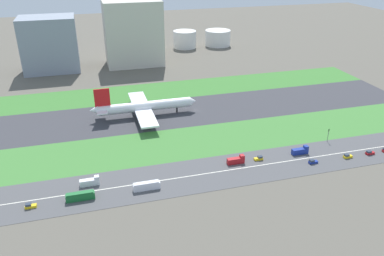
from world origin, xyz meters
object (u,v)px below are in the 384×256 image
Objects in this scene: airliner at (143,107)px; car_1 at (370,153)px; truck_0 at (90,182)px; fuel_tank_centre at (185,39)px; car_5 at (348,156)px; car_2 at (313,162)px; bus_1 at (80,196)px; traffic_light at (328,134)px; car_4 at (30,206)px; hangar_building at (133,33)px; fuel_tank_west at (150,42)px; truck_2 at (300,151)px; terminal_building at (50,44)px; truck_1 at (236,160)px; fuel_tank_east at (218,38)px; bus_0 at (147,186)px; car_3 at (259,158)px.

airliner is 14.77× the size of car_1.
fuel_tank_centre reaches higher than truck_0.
car_2 is (-19.30, 0.00, 0.00)m from car_5.
car_5 is at bearing -85.09° from fuel_tank_centre.
bus_1 is 128.86m from traffic_light.
car_2 is at bearing -89.74° from fuel_tank_centre.
car_1 is at bearing -180.00° from car_4.
bus_1 is 199.99m from hangar_building.
fuel_tank_centre is at bearing -82.02° from car_1.
fuel_tank_west reaches higher than traffic_light.
car_1 is at bearing -16.77° from truck_2.
truck_0 is 184.46m from terminal_building.
traffic_light is 0.17× the size of terminal_building.
bus_1 is at bearing -172.14° from truck_1.
fuel_tank_east reaches higher than truck_0.
car_5 is at bearing -26.19° from truck_2.
car_1 is 0.19× the size of fuel_tank_centre.
fuel_tank_east reaches higher than bus_0.
bus_1 is at bearing -84.65° from terminal_building.
car_4 is 1.00× the size of car_3.
bus_1 is at bearing -113.46° from truck_0.
truck_1 is (-67.56, 10.00, 0.75)m from car_1.
car_4 is 205.85m from hangar_building.
truck_0 is 1.17× the size of traffic_light.
bus_1 is at bearing -171.97° from traffic_light.
airliner is at bearing -37.55° from car_1.
car_3 is 0.61× the size of traffic_light.
bus_0 is (-11.12, -78.00, -4.41)m from airliner.
terminal_building is 1.92× the size of fuel_tank_centre.
hangar_building is 74.70m from fuel_tank_centre.
car_3 is 22.53m from truck_2.
car_4 is at bearing -124.25° from fuel_tank_east.
truck_2 is (79.40, 10.00, -0.15)m from bus_0.
hangar_building is (-89.94, 192.00, 25.89)m from car_1.
bus_0 is 2.64× the size of car_5.
fuel_tank_east is (141.83, 237.00, 5.96)m from bus_1.
truck_0 is at bearing -180.00° from car_3.
car_3 is at bearing -169.54° from traffic_light.
car_1 is at bearing -10.18° from car_3.
traffic_light is at bearing -93.72° from fuel_tank_east.
hangar_building is at bearing -153.88° from fuel_tank_east.
hangar_building reaches higher than car_3.
truck_0 is at bearing -4.22° from car_1.
truck_1 is at bearing -8.42° from car_1.
car_2 is (-32.15, 0.00, 0.00)m from car_1.
car_1 is 0.52× the size of truck_1.
truck_1 is 34.37m from truck_2.
bus_0 is at bearing 0.00° from car_1.
fuel_tank_centre is at bearing -114.25° from bus_1.
bus_0 is 80.02m from truck_2.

